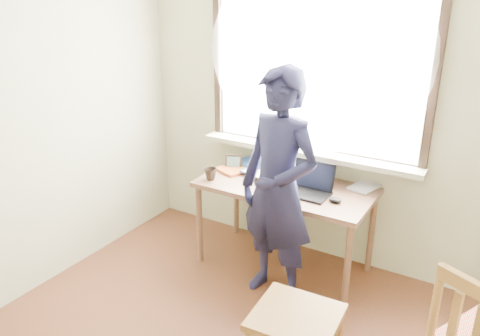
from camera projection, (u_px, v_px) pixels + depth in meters
The scene contains 12 objects.
room_shell at pixel (198, 116), 2.07m from camera, with size 3.52×4.02×2.61m.
desk at pixel (285, 194), 3.67m from camera, with size 1.36×0.68×0.73m.
laptop at pixel (310, 186), 3.50m from camera, with size 0.34×0.28×0.22m.
mug_white at pixel (283, 169), 3.84m from camera, with size 0.13×0.13×0.11m, color white.
mug_dark at pixel (211, 174), 3.74m from camera, with size 0.10×0.10×0.10m, color black.
mouse at pixel (335, 200), 3.35m from camera, with size 0.10×0.07×0.04m, color black.
desk_clutter at pixel (263, 169), 3.90m from camera, with size 0.84×0.54×0.05m.
book_a at pixel (252, 167), 3.98m from camera, with size 0.20×0.26×0.02m, color white.
book_b at pixel (355, 184), 3.64m from camera, with size 0.17×0.23×0.02m, color white.
picture_frame at pixel (233, 162), 3.97m from camera, with size 0.14×0.06×0.11m.
work_chair at pixel (296, 325), 2.61m from camera, with size 0.49×0.47×0.48m.
person at pixel (278, 190), 3.25m from camera, with size 0.62×0.41×1.71m, color black.
Camera 1 is at (1.17, -1.43, 2.17)m, focal length 35.00 mm.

